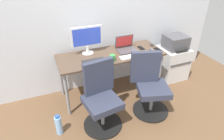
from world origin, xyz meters
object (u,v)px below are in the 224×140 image
object	(u,v)px
printer	(176,42)
open_laptop	(126,47)
office_chair_right	(150,87)
side_cabinet	(172,63)
desktop_monitor	(87,38)
office_chair_left	(101,99)
coffee_mug	(112,58)
water_bottle_on_floor	(59,125)

from	to	relation	value
printer	open_laptop	xyz separation A→B (m)	(-0.99, 0.00, 0.08)
office_chair_right	side_cabinet	bearing A→B (deg)	35.99
desktop_monitor	open_laptop	bearing A→B (deg)	-10.58
side_cabinet	printer	size ratio (longest dim) A/B	1.51
office_chair_left	coffee_mug	bearing A→B (deg)	50.46
open_laptop	coffee_mug	bearing A→B (deg)	-142.53
office_chair_left	open_laptop	size ratio (longest dim) A/B	3.03
side_cabinet	open_laptop	world-z (taller)	open_laptop
coffee_mug	side_cabinet	bearing A→B (deg)	11.12
office_chair_left	printer	distance (m)	1.81
office_chair_left	coffee_mug	size ratio (longest dim) A/B	10.22
office_chair_left	office_chair_right	world-z (taller)	same
water_bottle_on_floor	open_laptop	distance (m)	1.56
printer	desktop_monitor	size ratio (longest dim) A/B	0.83
side_cabinet	printer	xyz separation A→B (m)	(-0.00, -0.00, 0.42)
desktop_monitor	open_laptop	world-z (taller)	desktop_monitor
office_chair_left	desktop_monitor	distance (m)	0.96
office_chair_left	water_bottle_on_floor	world-z (taller)	office_chair_left
office_chair_left	water_bottle_on_floor	size ratio (longest dim) A/B	3.03
office_chair_left	office_chair_right	bearing A→B (deg)	-0.16
water_bottle_on_floor	open_laptop	world-z (taller)	open_laptop
office_chair_left	desktop_monitor	bearing A→B (deg)	85.56
office_chair_left	side_cabinet	distance (m)	1.79
desktop_monitor	coffee_mug	distance (m)	0.50
office_chair_left	desktop_monitor	world-z (taller)	desktop_monitor
office_chair_left	printer	world-z (taller)	office_chair_left
office_chair_right	printer	distance (m)	1.16
printer	coffee_mug	xyz separation A→B (m)	(-1.33, -0.26, 0.07)
office_chair_right	printer	xyz separation A→B (m)	(0.90, 0.66, 0.30)
office_chair_right	desktop_monitor	distance (m)	1.18
water_bottle_on_floor	office_chair_right	bearing A→B (deg)	-1.16
office_chair_right	open_laptop	bearing A→B (deg)	97.35
office_chair_left	side_cabinet	bearing A→B (deg)	21.55
water_bottle_on_floor	open_laptop	size ratio (longest dim) A/B	1.00
side_cabinet	coffee_mug	world-z (taller)	coffee_mug
side_cabinet	coffee_mug	size ratio (longest dim) A/B	6.57
office_chair_left	printer	bearing A→B (deg)	21.52
open_laptop	side_cabinet	bearing A→B (deg)	-0.12
office_chair_left	open_laptop	distance (m)	1.01
side_cabinet	printer	world-z (taller)	printer
office_chair_right	water_bottle_on_floor	bearing A→B (deg)	178.84
side_cabinet	water_bottle_on_floor	world-z (taller)	side_cabinet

